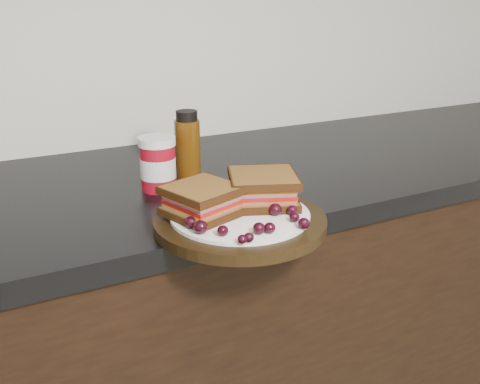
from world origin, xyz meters
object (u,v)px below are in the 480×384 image
object	(u,v)px
oil_bottle	(188,146)
sandwich_left	(203,200)
condiment_jar	(158,164)
plate	(240,221)

from	to	relation	value
oil_bottle	sandwich_left	bearing A→B (deg)	-107.05
sandwich_left	condiment_jar	xyz separation A→B (m)	(-0.00, 0.21, 0.00)
plate	sandwich_left	xyz separation A→B (m)	(-0.06, 0.02, 0.04)
sandwich_left	condiment_jar	size ratio (longest dim) A/B	1.01
plate	oil_bottle	xyz separation A→B (m)	(0.02, 0.26, 0.06)
plate	oil_bottle	size ratio (longest dim) A/B	1.98
condiment_jar	sandwich_left	bearing A→B (deg)	-89.74
plate	condiment_jar	world-z (taller)	condiment_jar
plate	sandwich_left	size ratio (longest dim) A/B	2.67
condiment_jar	oil_bottle	world-z (taller)	oil_bottle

